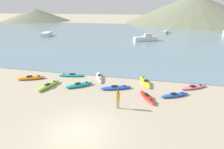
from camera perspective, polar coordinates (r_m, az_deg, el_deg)
The scene contains 18 objects.
ground_plane at distance 12.20m, azimuth -10.89°, elevation -18.10°, with size 400.00×400.00×0.00m, color tan.
bay_water at distance 54.14m, azimuth 8.08°, elevation 12.81°, with size 160.00×70.00×0.06m, color slate.
far_hill_left at distance 117.79m, azimuth -23.44°, elevation 17.42°, with size 38.98×38.98×6.89m, color #6B7056.
far_hill_midleft at distance 103.48m, azimuth 24.93°, elevation 18.90°, with size 68.77×68.77×13.93m, color #6B7056.
kayak_on_sand_0 at distance 17.43m, azimuth 1.27°, elevation -4.30°, with size 3.18×1.72×0.37m.
kayak_on_sand_1 at distance 18.28m, azimuth -10.69°, elevation -3.36°, with size 2.75×2.30×0.41m.
kayak_on_sand_2 at distance 15.98m, azimuth 11.41°, elevation -7.26°, with size 1.78×2.67×0.36m.
kayak_on_sand_3 at distance 19.43m, azimuth 25.08°, elevation -3.75°, with size 2.97×2.14×0.30m.
kayak_on_sand_4 at distance 21.79m, azimuth -24.94°, elevation -0.97°, with size 3.15×1.91×0.41m.
kayak_on_sand_5 at distance 18.98m, azimuth -19.98°, elevation -3.39°, with size 1.27×3.10×0.40m.
kayak_on_sand_6 at distance 20.06m, azimuth -4.16°, elevation -0.87°, with size 1.72×3.28×0.35m.
kayak_on_sand_7 at distance 19.08m, azimuth 10.77°, elevation -2.34°, with size 1.64×3.16×0.38m.
kayak_on_sand_8 at distance 17.05m, azimuth 19.79°, elevation -6.31°, with size 2.78×1.87×0.34m.
kayak_on_sand_9 at distance 21.15m, azimuth -13.19°, elevation -0.23°, with size 3.23×1.14×0.33m.
person_near_foreground at distance 13.93m, azimuth 1.92°, elevation -7.72°, with size 0.33×0.25×1.61m.
moored_boat_2 at distance 58.37m, azimuth 16.95°, elevation 13.13°, with size 2.51×5.24×0.75m.
moored_boat_3 at distance 43.51m, azimuth 10.94°, elevation 11.49°, with size 5.65×3.58×1.72m.
moored_boat_4 at distance 53.82m, azimuth -20.63°, elevation 12.22°, with size 3.01×4.74×0.98m.
Camera 1 is at (4.12, -8.57, 7.63)m, focal length 28.00 mm.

